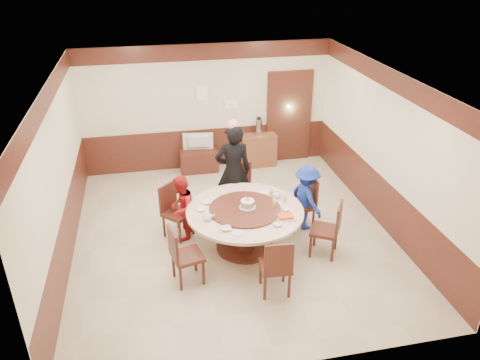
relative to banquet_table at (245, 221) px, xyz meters
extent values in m
plane|color=#BFAE99|center=(-0.12, 0.44, -0.53)|extent=(6.00, 6.00, 0.00)
plane|color=silver|center=(-0.12, 0.44, 2.27)|extent=(6.00, 6.00, 0.00)
cube|color=beige|center=(-0.12, 3.44, 0.87)|extent=(5.50, 0.04, 2.80)
cube|color=beige|center=(-0.12, -2.56, 0.87)|extent=(5.50, 0.04, 2.80)
cube|color=beige|center=(-2.87, 0.44, 0.87)|extent=(0.04, 6.00, 2.80)
cube|color=beige|center=(2.63, 0.44, 0.87)|extent=(0.04, 6.00, 2.80)
cube|color=#441C15|center=(-0.12, 0.44, -0.08)|extent=(5.50, 6.00, 0.90)
cube|color=#441C15|center=(-0.12, 0.44, 2.09)|extent=(5.50, 6.00, 0.35)
cube|color=#441C15|center=(1.78, 3.39, 0.52)|extent=(1.05, 0.08, 2.18)
cube|color=#8AD693|center=(1.78, 3.41, 0.52)|extent=(0.88, 0.02, 2.05)
cylinder|color=#441C15|center=(0.00, 0.00, -0.50)|extent=(0.97, 0.97, 0.06)
cylinder|color=#441C15|center=(0.00, 0.00, -0.18)|extent=(0.39, 0.39, 0.65)
cylinder|color=beige|center=(0.00, 0.00, 0.19)|extent=(1.94, 1.94, 0.05)
cylinder|color=#441C15|center=(0.00, 0.00, 0.23)|extent=(1.18, 1.18, 0.03)
cube|color=#441C15|center=(1.12, 0.45, -0.08)|extent=(0.48, 0.48, 0.06)
cube|color=#441C15|center=(1.33, 0.47, 0.19)|extent=(0.08, 0.42, 0.50)
cube|color=#441C15|center=(1.12, 0.45, -0.32)|extent=(0.36, 0.36, 0.42)
cube|color=#441C15|center=(0.20, 1.16, -0.08)|extent=(0.46, 0.46, 0.06)
cube|color=#441C15|center=(0.21, 1.37, 0.19)|extent=(0.42, 0.06, 0.50)
cube|color=#441C15|center=(0.20, 1.16, -0.32)|extent=(0.36, 0.36, 0.42)
cube|color=#441C15|center=(-1.07, 0.61, -0.08)|extent=(0.62, 0.62, 0.06)
cube|color=#441C15|center=(-1.21, 0.76, 0.19)|extent=(0.33, 0.32, 0.50)
cube|color=#441C15|center=(-1.07, 0.61, -0.32)|extent=(0.36, 0.36, 0.42)
cube|color=#441C15|center=(-1.03, -0.67, -0.08)|extent=(0.53, 0.53, 0.06)
cube|color=#441C15|center=(-1.24, -0.72, 0.19)|extent=(0.13, 0.42, 0.50)
cube|color=#441C15|center=(-1.03, -0.67, -0.32)|extent=(0.36, 0.36, 0.42)
cube|color=#441C15|center=(0.20, -1.17, -0.08)|extent=(0.47, 0.47, 0.06)
cube|color=#441C15|center=(0.19, -1.38, 0.19)|extent=(0.42, 0.07, 0.50)
cube|color=#441C15|center=(0.20, -1.17, -0.32)|extent=(0.36, 0.36, 0.42)
cube|color=#441C15|center=(1.25, -0.42, -0.08)|extent=(0.60, 0.60, 0.06)
cube|color=#441C15|center=(1.43, -0.53, 0.19)|extent=(0.25, 0.38, 0.50)
cube|color=#441C15|center=(1.25, -0.42, -0.32)|extent=(0.36, 0.36, 0.42)
imported|color=black|center=(0.02, 1.13, 0.38)|extent=(0.68, 0.45, 1.83)
imported|color=#A7161C|center=(-1.01, 0.53, 0.06)|extent=(0.63, 0.70, 1.19)
imported|color=navy|center=(1.21, 0.42, 0.08)|extent=(0.66, 0.89, 1.23)
cylinder|color=white|center=(0.05, 0.02, 0.25)|extent=(0.28, 0.28, 0.01)
cylinder|color=tan|center=(0.05, 0.02, 0.31)|extent=(0.22, 0.22, 0.10)
cylinder|color=white|center=(0.05, 0.02, 0.37)|extent=(0.22, 0.22, 0.01)
sphere|color=pink|center=(0.05, 0.02, 0.40)|extent=(0.06, 0.06, 0.06)
ellipsoid|color=white|center=(-0.65, -0.19, 0.28)|extent=(0.17, 0.15, 0.13)
ellipsoid|color=white|center=(0.62, 0.29, 0.28)|extent=(0.17, 0.15, 0.13)
imported|color=white|center=(-0.58, 0.34, 0.24)|extent=(0.15, 0.15, 0.04)
imported|color=white|center=(0.39, -0.57, 0.24)|extent=(0.14, 0.14, 0.04)
imported|color=white|center=(-0.41, -0.52, 0.24)|extent=(0.16, 0.16, 0.04)
imported|color=white|center=(0.65, -0.16, 0.24)|extent=(0.13, 0.13, 0.04)
imported|color=white|center=(-0.70, 0.12, 0.23)|extent=(0.14, 0.14, 0.03)
cylinder|color=white|center=(-0.25, -0.65, 0.22)|extent=(0.18, 0.18, 0.01)
cylinder|color=white|center=(0.45, 0.50, 0.22)|extent=(0.18, 0.18, 0.01)
cube|color=white|center=(0.57, -0.40, 0.23)|extent=(0.30, 0.20, 0.02)
cube|color=#EA4C1A|center=(0.57, -0.40, 0.26)|extent=(0.24, 0.15, 0.04)
cylinder|color=silver|center=(0.49, -0.03, 0.30)|extent=(0.06, 0.06, 0.16)
cylinder|color=silver|center=(0.71, 0.08, 0.30)|extent=(0.06, 0.06, 0.16)
cylinder|color=silver|center=(0.54, 0.37, 0.30)|extent=(0.06, 0.06, 0.16)
cube|color=#441C15|center=(-0.38, 3.19, -0.28)|extent=(0.85, 0.45, 0.50)
imported|color=gray|center=(-0.38, 3.19, 0.16)|extent=(0.68, 0.18, 0.39)
cube|color=brown|center=(1.02, 3.22, -0.16)|extent=(0.80, 0.40, 0.75)
cylinder|color=silver|center=(1.02, 3.22, 0.41)|extent=(0.15, 0.15, 0.38)
cube|color=white|center=(-0.22, 3.40, 1.22)|extent=(0.25, 0.00, 0.35)
cube|color=white|center=(0.43, 3.40, 0.92)|extent=(0.30, 0.00, 0.22)
camera|label=1|loc=(-1.43, -6.46, 4.13)|focal=35.00mm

